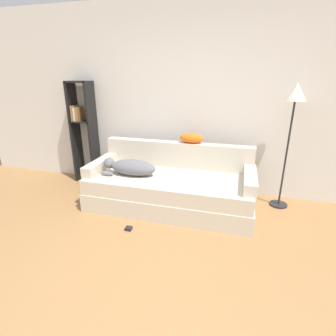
% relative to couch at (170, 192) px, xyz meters
% --- Properties ---
extents(ground_plane, '(20.00, 20.00, 0.00)m').
position_rel_couch_xyz_m(ground_plane, '(0.21, -1.69, -0.22)').
color(ground_plane, '#9E7042').
extents(wall_back, '(7.71, 0.06, 2.70)m').
position_rel_couch_xyz_m(wall_back, '(0.21, 0.74, 1.13)').
color(wall_back, silver).
rests_on(wall_back, ground_plane).
extents(couch, '(2.18, 0.96, 0.44)m').
position_rel_couch_xyz_m(couch, '(0.00, 0.00, 0.00)').
color(couch, beige).
rests_on(couch, ground_plane).
extents(couch_backrest, '(2.14, 0.15, 0.36)m').
position_rel_couch_xyz_m(couch_backrest, '(-0.00, 0.41, 0.41)').
color(couch_backrest, beige).
rests_on(couch_backrest, couch).
extents(couch_arm_left, '(0.15, 0.77, 0.14)m').
position_rel_couch_xyz_m(couch_arm_left, '(-1.01, -0.01, 0.29)').
color(couch_arm_left, beige).
rests_on(couch_arm_left, couch).
extents(couch_arm_right, '(0.15, 0.77, 0.14)m').
position_rel_couch_xyz_m(couch_arm_right, '(1.01, -0.01, 0.29)').
color(couch_arm_right, beige).
rests_on(couch_arm_right, couch).
extents(dog, '(0.74, 0.30, 0.22)m').
position_rel_couch_xyz_m(dog, '(-0.53, -0.08, 0.33)').
color(dog, slate).
rests_on(dog, couch).
extents(laptop, '(0.32, 0.20, 0.02)m').
position_rel_couch_xyz_m(laptop, '(0.09, -0.08, 0.23)').
color(laptop, silver).
rests_on(laptop, couch).
extents(throw_pillow, '(0.34, 0.18, 0.14)m').
position_rel_couch_xyz_m(throw_pillow, '(0.20, 0.43, 0.66)').
color(throw_pillow, orange).
rests_on(throw_pillow, couch_backrest).
extents(bookshelf, '(0.37, 0.26, 1.62)m').
position_rel_couch_xyz_m(bookshelf, '(-1.61, 0.55, 0.69)').
color(bookshelf, black).
rests_on(bookshelf, ground_plane).
extents(floor_lamp, '(0.26, 0.26, 1.63)m').
position_rel_couch_xyz_m(floor_lamp, '(1.45, 0.43, 1.14)').
color(floor_lamp, '#232326').
rests_on(floor_lamp, ground_plane).
extents(power_adapter, '(0.07, 0.07, 0.03)m').
position_rel_couch_xyz_m(power_adapter, '(-0.31, -0.69, -0.20)').
color(power_adapter, black).
rests_on(power_adapter, ground_plane).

